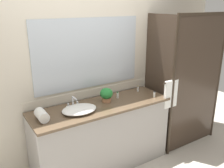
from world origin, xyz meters
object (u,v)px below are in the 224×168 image
object	(u,v)px
amenity_bottle_shampoo	(138,89)
rolled_towel_near_edge	(42,115)
potted_plant	(106,94)
sink_basin	(79,109)
faucet	(73,103)
amenity_bottle_conditioner	(118,95)
amenity_bottle_body_wash	(154,94)

from	to	relation	value
amenity_bottle_shampoo	rolled_towel_near_edge	world-z (taller)	rolled_towel_near_edge
potted_plant	rolled_towel_near_edge	bearing A→B (deg)	-175.35
sink_basin	faucet	distance (m)	0.17
rolled_towel_near_edge	sink_basin	bearing A→B (deg)	-3.05
rolled_towel_near_edge	amenity_bottle_conditioner	bearing A→B (deg)	5.47
faucet	amenity_bottle_shampoo	xyz separation A→B (m)	(1.02, 0.01, -0.00)
faucet	potted_plant	size ratio (longest dim) A/B	0.92
sink_basin	amenity_bottle_conditioner	size ratio (longest dim) A/B	4.83
faucet	amenity_bottle_body_wash	xyz separation A→B (m)	(1.06, -0.29, -0.01)
sink_basin	amenity_bottle_shampoo	distance (m)	1.03
faucet	rolled_towel_near_edge	size ratio (longest dim) A/B	0.83
faucet	amenity_bottle_shampoo	bearing A→B (deg)	0.78
potted_plant	amenity_bottle_body_wash	size ratio (longest dim) A/B	2.18
sink_basin	rolled_towel_near_edge	bearing A→B (deg)	176.95
amenity_bottle_conditioner	potted_plant	bearing A→B (deg)	-170.92
sink_basin	amenity_bottle_conditioner	distance (m)	0.64
sink_basin	rolled_towel_near_edge	distance (m)	0.44
sink_basin	rolled_towel_near_edge	world-z (taller)	rolled_towel_near_edge
amenity_bottle_body_wash	potted_plant	bearing A→B (deg)	161.11
amenity_bottle_conditioner	rolled_towel_near_edge	world-z (taller)	rolled_towel_near_edge
faucet	potted_plant	world-z (taller)	potted_plant
amenity_bottle_body_wash	amenity_bottle_conditioner	world-z (taller)	amenity_bottle_conditioner
amenity_bottle_shampoo	amenity_bottle_body_wash	world-z (taller)	amenity_bottle_shampoo
faucet	amenity_bottle_conditioner	bearing A→B (deg)	-4.27
amenity_bottle_shampoo	amenity_bottle_conditioner	bearing A→B (deg)	-171.28
sink_basin	rolled_towel_near_edge	size ratio (longest dim) A/B	2.04
sink_basin	amenity_bottle_conditioner	bearing A→B (deg)	11.30
amenity_bottle_shampoo	potted_plant	bearing A→B (deg)	-171.16
amenity_bottle_conditioner	rolled_towel_near_edge	size ratio (longest dim) A/B	0.42
faucet	sink_basin	bearing A→B (deg)	-90.00
amenity_bottle_shampoo	amenity_bottle_body_wash	xyz separation A→B (m)	(0.04, -0.31, -0.00)
sink_basin	amenity_bottle_conditioner	xyz separation A→B (m)	(0.62, 0.12, 0.01)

